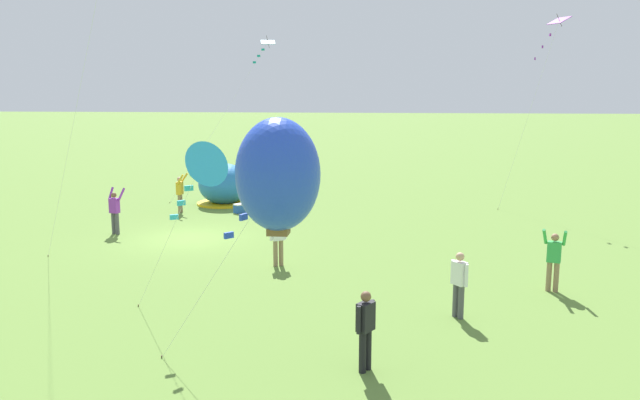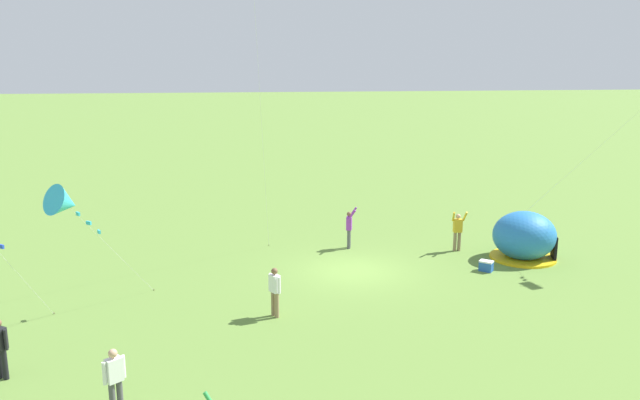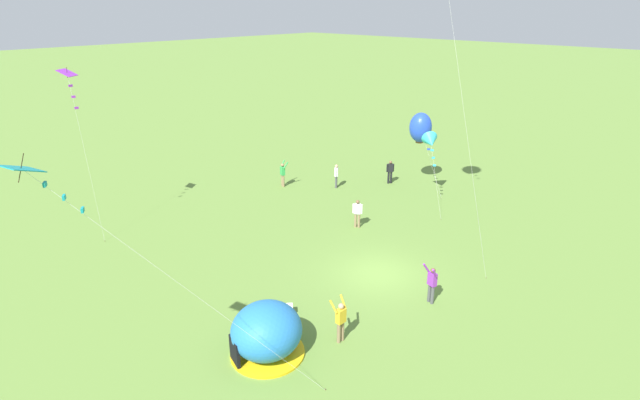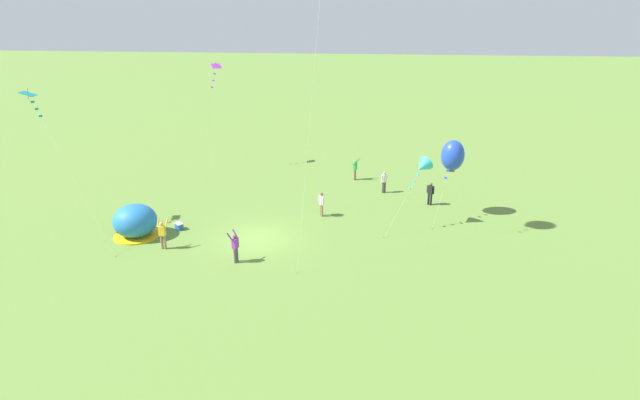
{
  "view_description": "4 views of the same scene",
  "coord_description": "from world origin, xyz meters",
  "px_view_note": "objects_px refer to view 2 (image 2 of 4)",
  "views": [
    {
      "loc": [
        23.34,
        7.75,
        5.72
      ],
      "look_at": [
        0.7,
        5.3,
        1.76
      ],
      "focal_mm": 35.0,
      "sensor_mm": 36.0,
      "label": 1
    },
    {
      "loc": [
        4.82,
        23.92,
        8.45
      ],
      "look_at": [
        2.03,
        4.37,
        4.03
      ],
      "focal_mm": 35.0,
      "sensor_mm": 36.0,
      "label": 2
    },
    {
      "loc": [
        -17.47,
        -12.56,
        12.36
      ],
      "look_at": [
        1.83,
        5.6,
        1.84
      ],
      "focal_mm": 28.0,
      "sensor_mm": 36.0,
      "label": 3
    },
    {
      "loc": [
        7.51,
        -27.6,
        13.25
      ],
      "look_at": [
        3.97,
        0.08,
        2.75
      ],
      "focal_mm": 28.0,
      "sensor_mm": 36.0,
      "label": 4
    }
  ],
  "objects_px": {
    "popup_tent": "(524,237)",
    "kite_cyan": "(65,203)",
    "person_near_tent": "(349,227)",
    "person_center_field": "(115,378)",
    "person_with_toddler": "(275,290)",
    "cooler_box": "(486,266)",
    "person_strolling": "(0,346)",
    "person_arms_raised": "(458,230)"
  },
  "relations": [
    {
      "from": "cooler_box",
      "to": "person_arms_raised",
      "type": "xyz_separation_m",
      "value": [
        0.2,
        -2.85,
        0.78
      ]
    },
    {
      "from": "cooler_box",
      "to": "person_with_toddler",
      "type": "bearing_deg",
      "value": 21.1
    },
    {
      "from": "popup_tent",
      "to": "person_near_tent",
      "type": "xyz_separation_m",
      "value": [
        7.23,
        -2.62,
        0.0
      ]
    },
    {
      "from": "popup_tent",
      "to": "person_with_toddler",
      "type": "relative_size",
      "value": 1.63
    },
    {
      "from": "person_near_tent",
      "to": "kite_cyan",
      "type": "height_order",
      "value": "kite_cyan"
    },
    {
      "from": "person_strolling",
      "to": "person_with_toddler",
      "type": "xyz_separation_m",
      "value": [
        -7.62,
        -3.16,
        0.0
      ]
    },
    {
      "from": "person_center_field",
      "to": "person_near_tent",
      "type": "xyz_separation_m",
      "value": [
        -8.2,
        -12.82,
        0.03
      ]
    },
    {
      "from": "popup_tent",
      "to": "person_near_tent",
      "type": "distance_m",
      "value": 7.69
    },
    {
      "from": "cooler_box",
      "to": "person_strolling",
      "type": "bearing_deg",
      "value": 21.76
    },
    {
      "from": "cooler_box",
      "to": "person_center_field",
      "type": "relative_size",
      "value": 0.37
    },
    {
      "from": "popup_tent",
      "to": "kite_cyan",
      "type": "bearing_deg",
      "value": 13.3
    },
    {
      "from": "person_with_toddler",
      "to": "kite_cyan",
      "type": "bearing_deg",
      "value": -5.03
    },
    {
      "from": "person_near_tent",
      "to": "kite_cyan",
      "type": "bearing_deg",
      "value": 32.9
    },
    {
      "from": "cooler_box",
      "to": "person_center_field",
      "type": "height_order",
      "value": "person_center_field"
    },
    {
      "from": "person_with_toddler",
      "to": "person_near_tent",
      "type": "bearing_deg",
      "value": -118.06
    },
    {
      "from": "popup_tent",
      "to": "person_strolling",
      "type": "xyz_separation_m",
      "value": [
        18.79,
        7.94,
        -0.03
      ]
    },
    {
      "from": "cooler_box",
      "to": "person_with_toddler",
      "type": "relative_size",
      "value": 0.37
    },
    {
      "from": "person_arms_raised",
      "to": "cooler_box",
      "type": "bearing_deg",
      "value": 94.1
    },
    {
      "from": "popup_tent",
      "to": "person_center_field",
      "type": "height_order",
      "value": "popup_tent"
    },
    {
      "from": "cooler_box",
      "to": "kite_cyan",
      "type": "bearing_deg",
      "value": 10.44
    },
    {
      "from": "kite_cyan",
      "to": "popup_tent",
      "type": "bearing_deg",
      "value": -166.7
    },
    {
      "from": "person_arms_raised",
      "to": "person_near_tent",
      "type": "height_order",
      "value": "same"
    },
    {
      "from": "person_arms_raised",
      "to": "person_near_tent",
      "type": "relative_size",
      "value": 1.0
    },
    {
      "from": "person_with_toddler",
      "to": "person_center_field",
      "type": "bearing_deg",
      "value": 51.87
    },
    {
      "from": "popup_tent",
      "to": "kite_cyan",
      "type": "distance_m",
      "value": 18.51
    },
    {
      "from": "cooler_box",
      "to": "person_arms_raised",
      "type": "relative_size",
      "value": 0.34
    },
    {
      "from": "cooler_box",
      "to": "kite_cyan",
      "type": "distance_m",
      "value": 16.23
    },
    {
      "from": "popup_tent",
      "to": "cooler_box",
      "type": "xyz_separation_m",
      "value": [
        2.26,
        1.34,
        -0.78
      ]
    },
    {
      "from": "kite_cyan",
      "to": "cooler_box",
      "type": "bearing_deg",
      "value": -169.56
    },
    {
      "from": "person_arms_raised",
      "to": "kite_cyan",
      "type": "relative_size",
      "value": 0.4
    },
    {
      "from": "person_strolling",
      "to": "kite_cyan",
      "type": "distance_m",
      "value": 4.94
    },
    {
      "from": "popup_tent",
      "to": "person_center_field",
      "type": "bearing_deg",
      "value": 33.47
    },
    {
      "from": "popup_tent",
      "to": "person_strolling",
      "type": "relative_size",
      "value": 1.63
    },
    {
      "from": "cooler_box",
      "to": "person_near_tent",
      "type": "bearing_deg",
      "value": -38.56
    },
    {
      "from": "person_near_tent",
      "to": "kite_cyan",
      "type": "relative_size",
      "value": 0.4
    },
    {
      "from": "person_near_tent",
      "to": "popup_tent",
      "type": "bearing_deg",
      "value": 160.07
    },
    {
      "from": "popup_tent",
      "to": "person_strolling",
      "type": "distance_m",
      "value": 20.4
    },
    {
      "from": "person_with_toddler",
      "to": "kite_cyan",
      "type": "height_order",
      "value": "kite_cyan"
    },
    {
      "from": "person_arms_raised",
      "to": "kite_cyan",
      "type": "bearing_deg",
      "value": 20.44
    },
    {
      "from": "popup_tent",
      "to": "kite_cyan",
      "type": "height_order",
      "value": "kite_cyan"
    },
    {
      "from": "cooler_box",
      "to": "person_arms_raised",
      "type": "height_order",
      "value": "person_arms_raised"
    },
    {
      "from": "person_center_field",
      "to": "person_with_toddler",
      "type": "xyz_separation_m",
      "value": [
        -4.25,
        -5.42,
        0.0
      ]
    }
  ]
}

